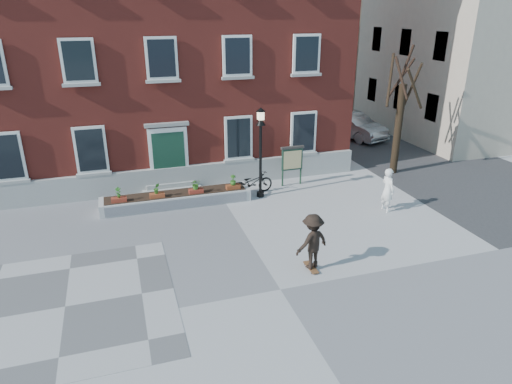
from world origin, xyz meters
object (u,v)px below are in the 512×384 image
object	(u,v)px
notice_board	(292,159)
skateboarder	(312,242)
lamp_post	(261,141)
bystander	(388,190)
bicycle	(252,183)
parked_car	(352,125)

from	to	relation	value
notice_board	skateboarder	xyz separation A→B (m)	(-2.13, -7.10, -0.28)
lamp_post	skateboarder	distance (m)	6.41
notice_board	skateboarder	size ratio (longest dim) A/B	0.99
bystander	notice_board	world-z (taller)	notice_board
bicycle	lamp_post	size ratio (longest dim) A/B	0.50
bystander	lamp_post	bearing A→B (deg)	49.60
bicycle	bystander	size ratio (longest dim) A/B	1.10
lamp_post	skateboarder	size ratio (longest dim) A/B	2.08
bicycle	notice_board	distance (m)	2.25
bystander	skateboarder	world-z (taller)	skateboarder
parked_car	skateboarder	bearing A→B (deg)	-140.29
parked_car	lamp_post	distance (m)	11.62
bystander	notice_board	bearing A→B (deg)	27.47
bystander	lamp_post	size ratio (longest dim) A/B	0.46
parked_car	bystander	size ratio (longest dim) A/B	2.64
bystander	notice_board	size ratio (longest dim) A/B	0.97
lamp_post	notice_board	distance (m)	2.40
lamp_post	notice_board	world-z (taller)	lamp_post
bicycle	lamp_post	bearing A→B (deg)	-158.87
bystander	skateboarder	distance (m)	5.76
parked_car	notice_board	distance (m)	9.56
lamp_post	notice_board	xyz separation A→B (m)	(1.82, 0.89, -1.28)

